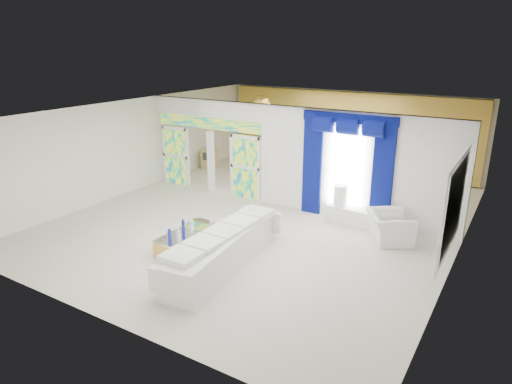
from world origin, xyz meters
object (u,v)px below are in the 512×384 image
Objects in this scene: coffee_table at (186,239)px; console_table at (350,215)px; grand_piano at (281,161)px; white_sofa at (225,250)px; armchair at (390,227)px.

coffee_table is 1.32× the size of console_table.
console_table is 5.33m from grand_piano.
grand_piano reaches higher than white_sofa.
console_table is 1.43m from armchair.
armchair is (4.09, 2.89, 0.17)m from coffee_table.
coffee_table is at bearing 92.70° from armchair.
armchair is at bearing -27.24° from console_table.
grand_piano is at bearing 138.97° from console_table.
coffee_table is at bearing -128.60° from console_table.
white_sofa is 4.11m from console_table.
grand_piano is at bearing 99.64° from coffee_table.
armchair is at bearing 42.78° from white_sofa.
armchair reaches higher than coffee_table.
armchair reaches higher than console_table.
white_sofa is 1.39m from coffee_table.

